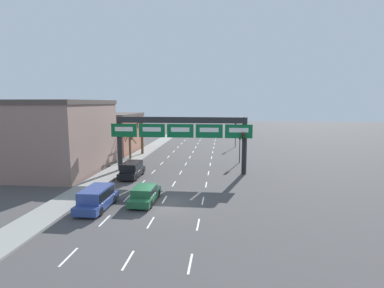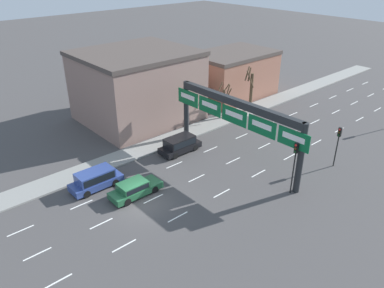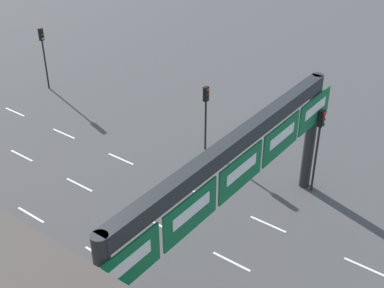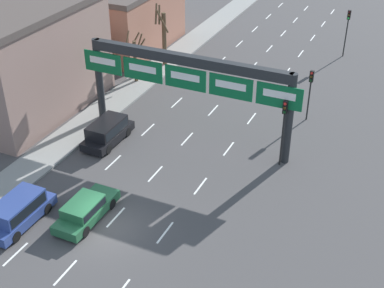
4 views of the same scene
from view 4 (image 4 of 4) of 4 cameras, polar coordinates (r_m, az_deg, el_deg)
The scene contains 13 objects.
ground_plane at distance 31.78m, azimuth -9.09°, elevation -8.76°, with size 220.00×220.00×0.00m, color #474444.
lane_dashes at distance 41.52m, azimuth 0.94°, elevation 2.15°, with size 6.72×67.00×0.01m.
sign_gantry at distance 37.27m, azimuth -0.53°, elevation 7.23°, with size 16.49×0.70×6.58m.
building_near at distance 45.41m, azimuth -19.36°, elevation 8.96°, with size 11.89×13.27×8.53m.
building_far at distance 55.97m, azimuth -7.25°, elevation 13.40°, with size 8.18×12.06×6.39m.
car_green at distance 32.11m, azimuth -11.32°, elevation -6.85°, with size 1.82×4.66×1.38m.
suv_black at distance 39.20m, azimuth -9.02°, elevation 1.41°, with size 1.91×4.55×1.70m.
suv_blue at distance 32.70m, azimuth -18.07°, elevation -6.72°, with size 1.91×4.66×1.69m.
traffic_light_near_gantry at distance 41.81m, azimuth 12.53°, elevation 6.16°, with size 0.30×0.35×4.14m.
traffic_light_mid_block at distance 35.38m, azimuth 9.77°, elevation 2.51°, with size 0.30×0.35×4.87m.
traffic_light_far_end at distance 54.99m, azimuth 16.27°, elevation 12.21°, with size 0.30×0.35×4.66m.
tree_bare_closest at distance 50.83m, azimuth -3.07°, elevation 11.57°, with size 1.70×1.46×5.68m.
tree_bare_second at distance 47.68m, azimuth -6.05°, elevation 9.37°, with size 1.83×1.92×4.45m.
Camera 4 is at (14.51, -19.68, 20.31)m, focal length 50.00 mm.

